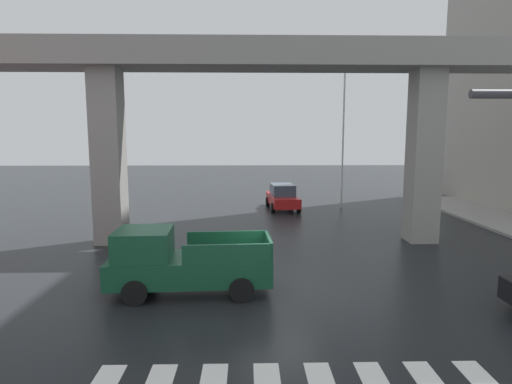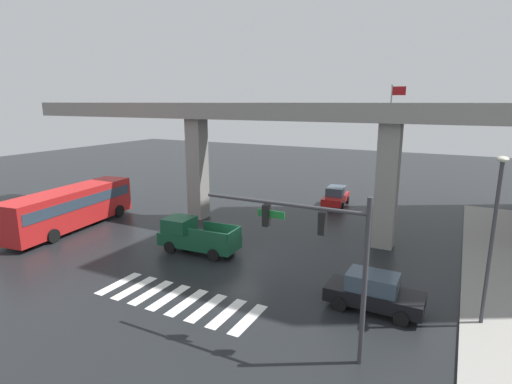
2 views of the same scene
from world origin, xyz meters
TOP-DOWN VIEW (x-y plane):
  - ground_plane at (0.00, 0.00)m, footprint 120.00×120.00m
  - crosswalk_stripes at (0.00, -5.91)m, footprint 8.25×2.80m
  - elevated_overpass at (0.00, 6.20)m, footprint 48.04×2.36m
  - sidewalk_east at (14.03, 2.00)m, footprint 4.00×36.00m
  - pickup_truck at (-3.06, -0.23)m, footprint 5.19×2.29m
  - city_bus at (-14.09, -0.55)m, footprint 3.86×11.03m
  - sedan_black at (8.47, -2.50)m, footprint 4.32×2.00m
  - sedan_red at (1.50, 15.20)m, footprint 2.23×4.43m
  - traffic_signal_mast at (7.14, -6.65)m, footprint 6.49×0.32m
  - street_lamp_near_corner at (12.83, -1.78)m, footprint 0.44×0.70m
  - flagpole at (5.79, 15.64)m, footprint 1.16×0.12m

SIDE VIEW (x-z plane):
  - ground_plane at x=0.00m, z-range 0.00..0.00m
  - crosswalk_stripes at x=0.00m, z-range 0.00..0.01m
  - sidewalk_east at x=14.03m, z-range 0.00..0.15m
  - sedan_black at x=8.47m, z-range -0.01..1.71m
  - sedan_red at x=1.50m, z-range -0.01..1.71m
  - pickup_truck at x=-3.06m, z-range -0.05..2.03m
  - city_bus at x=-14.09m, z-range 0.23..3.22m
  - traffic_signal_mast at x=7.14m, z-range 1.29..7.49m
  - street_lamp_near_corner at x=12.83m, z-range 0.94..8.18m
  - flagpole at x=5.79m, z-range 0.81..11.47m
  - elevated_overpass at x=0.00m, z-range 3.24..12.46m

